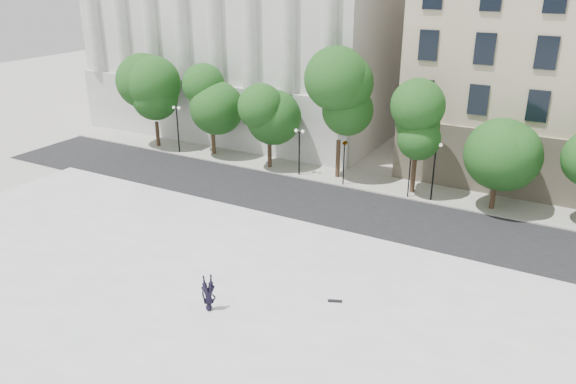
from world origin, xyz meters
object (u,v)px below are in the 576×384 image
at_px(traffic_light_west, 345,141).
at_px(person_lying, 209,305).
at_px(traffic_light_east, 411,152).
at_px(skateboard, 335,301).

height_order(traffic_light_west, person_lying, traffic_light_west).
relative_size(traffic_light_east, person_lying, 2.17).
distance_m(traffic_light_west, traffic_light_east, 5.25).
bearing_deg(traffic_light_west, traffic_light_east, 0.00).
bearing_deg(traffic_light_west, person_lying, -85.30).
xyz_separation_m(traffic_light_east, skateboard, (1.42, -16.00, -3.12)).
height_order(traffic_light_east, person_lying, traffic_light_east).
xyz_separation_m(traffic_light_west, skateboard, (6.67, -16.00, -3.17)).
xyz_separation_m(traffic_light_east, person_lying, (-3.64, -19.65, -2.90)).
relative_size(traffic_light_east, skateboard, 5.83).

